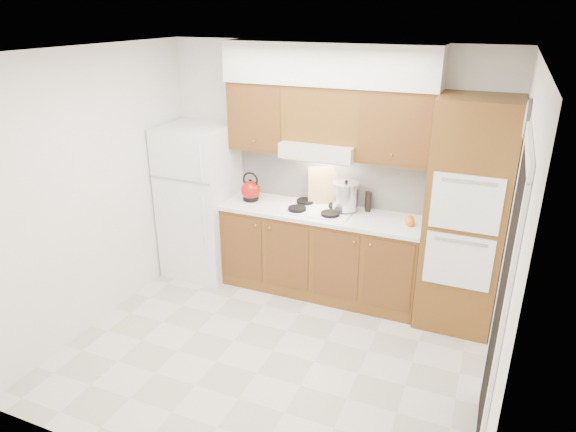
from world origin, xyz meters
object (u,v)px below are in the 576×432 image
(fridge, at_px, (201,201))
(oven_cabinet, at_px, (466,217))
(kettle, at_px, (251,190))
(stock_pot, at_px, (346,196))

(fridge, distance_m, oven_cabinet, 2.86)
(oven_cabinet, bearing_deg, kettle, 179.58)
(oven_cabinet, bearing_deg, stock_pot, 174.98)
(oven_cabinet, xyz_separation_m, kettle, (-2.23, 0.02, -0.04))
(kettle, relative_size, stock_pot, 0.79)
(fridge, xyz_separation_m, stock_pot, (1.66, 0.14, 0.25))
(fridge, xyz_separation_m, oven_cabinet, (2.85, 0.03, 0.24))
(oven_cabinet, xyz_separation_m, stock_pot, (-1.19, 0.10, 0.01))
(kettle, distance_m, stock_pot, 1.05)
(oven_cabinet, distance_m, kettle, 2.23)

